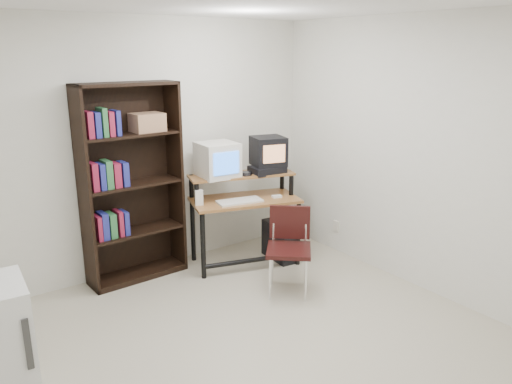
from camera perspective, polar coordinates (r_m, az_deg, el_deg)
floor at (r=4.07m, az=-0.17°, el=-18.03°), size 4.00×4.00×0.01m
back_wall at (r=5.23m, az=-13.08°, el=4.83°), size 4.00×0.01×2.60m
right_wall at (r=4.92m, az=19.18°, el=3.68°), size 0.01×4.00×2.60m
computer_desk at (r=5.38m, az=-1.35°, el=-1.26°), size 1.25×0.87×0.98m
crt_monitor at (r=5.28m, az=-4.42°, el=3.67°), size 0.41×0.42×0.37m
vcr at (r=5.44m, az=1.28°, el=2.54°), size 0.39×0.30×0.08m
crt_tv at (r=5.45m, az=1.41°, el=4.69°), size 0.41×0.40×0.32m
cd_spindle at (r=5.32m, az=-1.12°, el=2.06°), size 0.16×0.16×0.05m
keyboard at (r=5.22m, az=-1.88°, el=-1.14°), size 0.50×0.30×0.03m
mousepad at (r=5.38m, az=2.32°, el=-0.79°), size 0.26×0.23×0.01m
mouse at (r=5.39m, az=2.39°, el=-0.55°), size 0.11×0.08×0.03m
desk_speaker at (r=5.15m, az=-6.53°, el=-0.69°), size 0.10×0.10×0.17m
pc_tower at (r=5.62m, az=2.72°, el=-5.59°), size 0.24×0.46×0.42m
school_chair at (r=4.81m, az=3.81°, el=-5.61°), size 0.58×0.58×0.82m
bookshelf at (r=5.10m, az=-14.17°, el=1.11°), size 1.00×0.37×1.98m
wall_outlet at (r=5.89m, az=9.12°, el=-3.84°), size 0.02×0.08×0.12m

